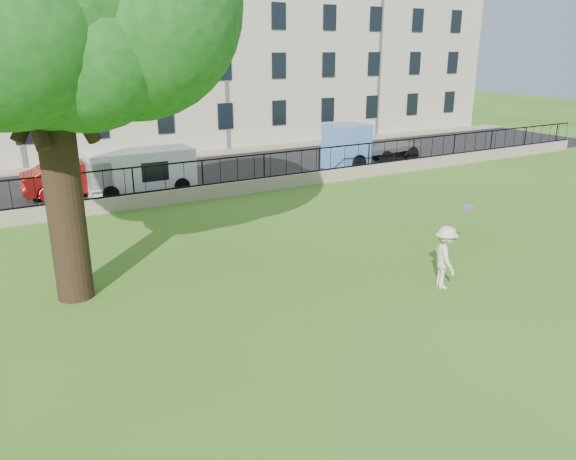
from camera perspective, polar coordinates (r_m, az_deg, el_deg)
ground at (r=14.92m, az=9.10°, el=-7.14°), size 120.00×120.00×0.00m
retaining_wall at (r=24.72m, az=-8.59°, el=3.81°), size 50.00×0.40×0.60m
iron_railing at (r=24.53m, az=-8.68°, el=5.74°), size 50.00×0.05×1.13m
street at (r=29.11m, az=-12.04°, el=5.17°), size 60.00×9.00×0.01m
sidewalk at (r=33.98m, az=-14.86°, el=6.87°), size 60.00×1.40×0.12m
building_row at (r=38.91m, az=-18.12°, el=18.12°), size 56.40×10.40×13.80m
man at (r=15.82m, az=15.66°, el=-2.68°), size 1.06×1.30×1.75m
frisbee at (r=17.45m, az=17.90°, el=2.18°), size 0.28×0.27×0.12m
red_sedan at (r=26.67m, az=-20.45°, el=4.99°), size 4.81×1.76×1.57m
white_van at (r=26.19m, az=-14.72°, el=5.74°), size 4.69×1.91×1.95m
blue_truck at (r=32.07m, az=8.43°, el=8.70°), size 5.89×2.67×2.39m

